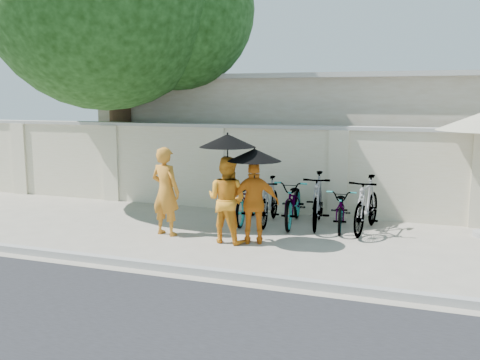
% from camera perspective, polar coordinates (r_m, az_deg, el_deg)
% --- Properties ---
extents(ground, '(80.00, 80.00, 0.00)m').
position_cam_1_polar(ground, '(10.20, -3.84, -6.72)').
color(ground, '#A69C8B').
extents(kerb, '(40.00, 0.16, 0.12)m').
position_cam_1_polar(kerb, '(8.72, -8.36, -9.12)').
color(kerb, '#9C9C99').
rests_on(kerb, ground).
extents(compound_wall, '(20.00, 0.30, 2.00)m').
position_cam_1_polar(compound_wall, '(12.67, 6.09, 0.93)').
color(compound_wall, beige).
rests_on(compound_wall, ground).
extents(building_behind, '(14.00, 6.00, 3.20)m').
position_cam_1_polar(building_behind, '(16.16, 12.80, 4.60)').
color(building_behind, beige).
rests_on(building_behind, ground).
extents(shade_tree, '(6.70, 6.20, 8.20)m').
position_cam_1_polar(shade_tree, '(14.38, -13.20, 18.09)').
color(shade_tree, '#503625').
rests_on(shade_tree, ground).
extents(monk_left, '(0.72, 0.55, 1.77)m').
position_cam_1_polar(monk_left, '(10.69, -7.95, -1.20)').
color(monk_left, orange).
rests_on(monk_left, ground).
extents(monk_center, '(0.89, 0.74, 1.64)m').
position_cam_1_polar(monk_center, '(10.08, -1.42, -2.10)').
color(monk_center, orange).
rests_on(monk_center, ground).
extents(parasol_center, '(1.05, 1.05, 1.13)m').
position_cam_1_polar(parasol_center, '(9.84, -1.34, 4.22)').
color(parasol_center, black).
rests_on(parasol_center, ground).
extents(monk_right, '(0.99, 0.65, 1.56)m').
position_cam_1_polar(monk_right, '(9.99, 1.56, -2.45)').
color(monk_right, orange).
rests_on(monk_right, ground).
extents(parasol_right, '(1.00, 1.00, 0.92)m').
position_cam_1_polar(parasol_right, '(9.77, 1.55, 2.69)').
color(parasol_right, black).
rests_on(parasol_right, ground).
extents(bike_0, '(0.84, 1.93, 0.98)m').
position_cam_1_polar(bike_0, '(11.78, 0.82, -2.12)').
color(bike_0, '#9696A0').
rests_on(bike_0, ground).
extents(bike_1, '(0.61, 1.73, 1.02)m').
position_cam_1_polar(bike_1, '(11.58, 3.15, -2.24)').
color(bike_1, '#9696A0').
rests_on(bike_1, ground).
extents(bike_2, '(0.87, 2.00, 1.02)m').
position_cam_1_polar(bike_2, '(11.55, 5.76, -2.31)').
color(bike_2, '#9696A0').
rests_on(bike_2, ground).
extents(bike_3, '(0.77, 1.97, 1.15)m').
position_cam_1_polar(bike_3, '(11.44, 8.28, -2.12)').
color(bike_3, '#9696A0').
rests_on(bike_3, ground).
extents(bike_4, '(0.80, 1.74, 0.88)m').
position_cam_1_polar(bike_4, '(11.33, 10.77, -2.99)').
color(bike_4, '#9696A0').
rests_on(bike_4, ground).
extents(bike_5, '(0.76, 1.96, 1.14)m').
position_cam_1_polar(bike_5, '(11.18, 13.35, -2.55)').
color(bike_5, '#9696A0').
rests_on(bike_5, ground).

